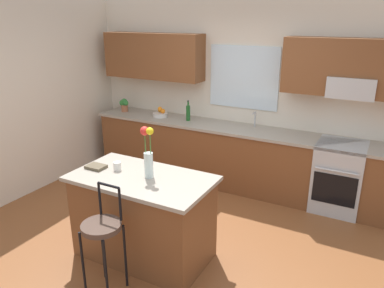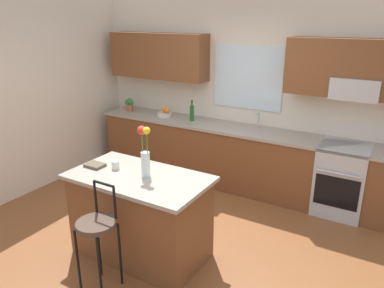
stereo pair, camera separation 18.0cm
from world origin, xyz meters
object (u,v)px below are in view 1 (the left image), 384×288
kitchen_island (143,217)px  potted_plant_small (124,104)px  oven_range (338,177)px  bar_stool_near (102,231)px  fruit_bowl_oranges (160,113)px  bottle_olive_oil (188,113)px  mug_ceramic (117,166)px  cookbook (96,167)px  flower_vase (148,154)px

kitchen_island → potted_plant_small: size_ratio=6.57×
oven_range → bar_stool_near: bar_stool_near is taller
fruit_bowl_oranges → bottle_olive_oil: size_ratio=0.76×
bottle_olive_oil → bar_stool_near: bearing=-77.5°
oven_range → bar_stool_near: bearing=-121.8°
oven_range → kitchen_island: 2.63m
mug_ceramic → bottle_olive_oil: (-0.28, 2.05, 0.08)m
fruit_bowl_oranges → bottle_olive_oil: bottle_olive_oil is taller
mug_ceramic → oven_range: bearing=45.8°
oven_range → bottle_olive_oil: bearing=179.4°
kitchen_island → cookbook: bearing=-175.2°
flower_vase → bottle_olive_oil: (-0.67, 2.04, -0.13)m
oven_range → flower_vase: size_ratio=1.75×
flower_vase → fruit_bowl_oranges: flower_vase is taller
potted_plant_small → bottle_olive_oil: bearing=-0.1°
cookbook → bottle_olive_oil: (-0.04, 2.12, 0.11)m
oven_range → flower_vase: (-1.58, -2.02, 0.71)m
flower_vase → mug_ceramic: size_ratio=5.83×
oven_range → mug_ceramic: 2.87m
oven_range → cookbook: 3.08m
cookbook → kitchen_island: bearing=4.8°
oven_range → bottle_olive_oil: size_ratio=2.93×
oven_range → bottle_olive_oil: 2.33m
flower_vase → potted_plant_small: 2.79m
bar_stool_near → mug_ceramic: (-0.32, 0.64, 0.33)m
bar_stool_near → flower_vase: flower_vase is taller
bar_stool_near → oven_range: bearing=58.2°
oven_range → kitchen_island: same height
bar_stool_near → flower_vase: (0.07, 0.65, 0.54)m
fruit_bowl_oranges → oven_range: bearing=-0.6°
oven_range → cookbook: bearing=-136.5°
potted_plant_small → fruit_bowl_oranges: bearing=0.2°
oven_range → fruit_bowl_oranges: (-2.76, 0.03, 0.51)m
kitchen_island → cookbook: 0.73m
potted_plant_small → mug_ceramic: bearing=-53.7°
oven_range → bar_stool_near: 3.14m
cookbook → mug_ceramic: bearing=15.6°
bottle_olive_oil → cookbook: bearing=-88.8°
oven_range → flower_vase: 2.66m
flower_vase → mug_ceramic: bearing=-178.3°
kitchen_island → bar_stool_near: (0.00, -0.62, 0.17)m
fruit_bowl_oranges → bar_stool_near: bearing=-67.6°
flower_vase → bottle_olive_oil: flower_vase is taller
mug_ceramic → bottle_olive_oil: size_ratio=0.29×
kitchen_island → cookbook: (-0.55, -0.05, 0.47)m
flower_vase → bar_stool_near: bearing=-96.3°
mug_ceramic → bottle_olive_oil: 2.07m
flower_vase → mug_ceramic: (-0.39, -0.01, -0.21)m
flower_vase → oven_range: bearing=51.9°
bar_stool_near → flower_vase: 0.84m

